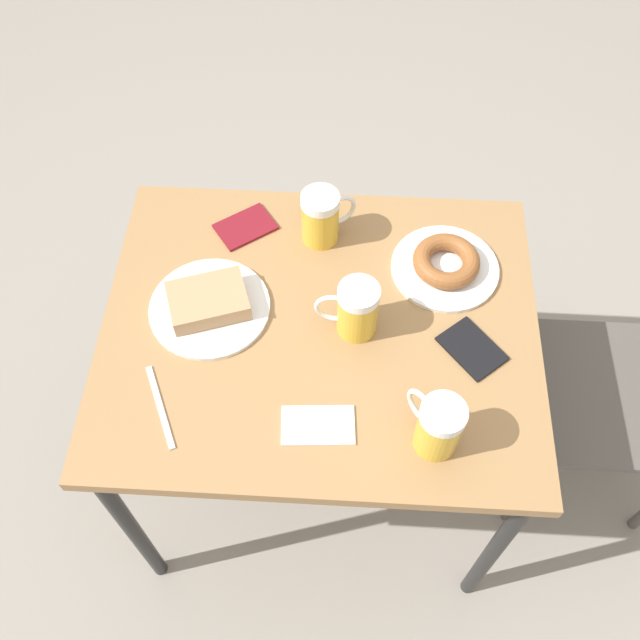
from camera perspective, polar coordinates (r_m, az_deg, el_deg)
ground_plane at (r=2.13m, az=-0.00°, el=-11.28°), size 8.00×8.00×0.00m
table at (r=1.53m, az=-0.00°, el=-1.90°), size 0.74×0.90×0.74m
plate_with_cake at (r=1.50m, az=-8.88°, el=1.28°), size 0.25×0.25×0.05m
plate_with_donut at (r=1.57m, az=10.02°, el=4.44°), size 0.23×0.23×0.05m
beer_mug_left at (r=1.31m, az=9.43°, el=-8.34°), size 0.11×0.10×0.13m
beer_mug_center at (r=1.57m, az=0.12°, el=8.25°), size 0.09×0.12×0.13m
beer_mug_right at (r=1.42m, az=2.90°, el=0.86°), size 0.08×0.13×0.13m
napkin_folded at (r=1.36m, az=-0.16°, el=-8.42°), size 0.09×0.14×0.00m
fork at (r=1.41m, az=-12.67°, el=-6.78°), size 0.18×0.09×0.00m
passport_near_edge at (r=1.64m, az=-5.98°, el=7.43°), size 0.14×0.15×0.01m
passport_far_edge at (r=1.47m, az=12.05°, el=-2.25°), size 0.15×0.15×0.01m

